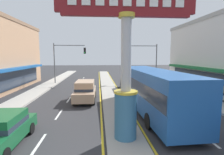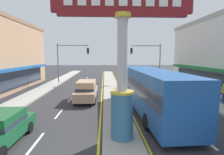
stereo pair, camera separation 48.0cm
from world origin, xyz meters
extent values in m
cube|color=#A39E93|center=(0.00, 18.00, 0.07)|extent=(1.98, 52.00, 0.14)
cube|color=#ADA89E|center=(-8.70, 16.00, 0.09)|extent=(2.22, 60.00, 0.18)
cube|color=#ADA89E|center=(8.70, 16.00, 0.09)|extent=(2.22, 60.00, 0.18)
cube|color=silver|center=(-4.29, 4.80, 0.00)|extent=(0.14, 2.20, 0.01)
cube|color=silver|center=(-4.29, 9.20, 0.00)|extent=(0.14, 2.20, 0.01)
cube|color=silver|center=(-4.29, 13.60, 0.00)|extent=(0.14, 2.20, 0.01)
cube|color=silver|center=(-4.29, 18.00, 0.00)|extent=(0.14, 2.20, 0.01)
cube|color=silver|center=(-4.29, 22.40, 0.00)|extent=(0.14, 2.20, 0.01)
cube|color=silver|center=(-4.29, 26.80, 0.00)|extent=(0.14, 2.20, 0.01)
cube|color=silver|center=(-4.29, 31.20, 0.00)|extent=(0.14, 2.20, 0.01)
cube|color=silver|center=(4.29, 4.80, 0.00)|extent=(0.14, 2.20, 0.01)
cube|color=silver|center=(4.29, 9.20, 0.00)|extent=(0.14, 2.20, 0.01)
cube|color=silver|center=(4.29, 13.60, 0.00)|extent=(0.14, 2.20, 0.01)
cube|color=silver|center=(4.29, 18.00, 0.00)|extent=(0.14, 2.20, 0.01)
cube|color=silver|center=(4.29, 22.40, 0.00)|extent=(0.14, 2.20, 0.01)
cube|color=silver|center=(4.29, 26.80, 0.00)|extent=(0.14, 2.20, 0.01)
cube|color=silver|center=(4.29, 31.20, 0.00)|extent=(0.14, 2.20, 0.01)
cube|color=yellow|center=(-1.17, 18.00, 0.00)|extent=(0.12, 52.00, 0.01)
cube|color=yellow|center=(1.17, 18.00, 0.00)|extent=(0.12, 52.00, 0.01)
cylinder|color=#33668C|center=(0.00, 4.88, 1.30)|extent=(1.12, 1.12, 2.31)
cylinder|color=gold|center=(0.00, 4.88, 2.51)|extent=(1.18, 1.18, 0.12)
cylinder|color=#B7B7BC|center=(0.00, 4.88, 4.37)|extent=(0.50, 0.50, 3.82)
cylinder|color=gold|center=(0.00, 4.88, 6.18)|extent=(0.81, 0.81, 0.20)
cube|color=maroon|center=(0.00, 4.88, 6.20)|extent=(6.07, 0.29, 0.16)
cube|color=white|center=(2.49, 4.73, 6.91)|extent=(0.40, 0.06, 0.69)
cube|color=#195193|center=(-11.00, 15.01, 2.80)|extent=(0.90, 21.82, 0.30)
cube|color=#283342|center=(-11.41, 15.01, 1.50)|extent=(0.08, 21.05, 2.00)
cube|color=#1E7038|center=(10.36, 13.17, 2.87)|extent=(0.90, 20.72, 0.30)
cube|color=#283342|center=(10.77, 13.17, 1.50)|extent=(0.08, 19.99, 2.00)
cylinder|color=slate|center=(-7.99, 23.63, 3.10)|extent=(0.16, 0.16, 6.20)
cylinder|color=slate|center=(-5.68, 23.63, 5.90)|extent=(4.62, 0.12, 0.12)
cube|color=black|center=(-3.37, 23.47, 5.09)|extent=(0.32, 0.24, 0.92)
sphere|color=black|center=(-3.37, 23.33, 5.39)|extent=(0.17, 0.17, 0.17)
sphere|color=black|center=(-3.37, 23.33, 5.09)|extent=(0.17, 0.17, 0.17)
sphere|color=#19D83F|center=(-3.37, 23.33, 4.79)|extent=(0.17, 0.17, 0.17)
cylinder|color=slate|center=(7.99, 24.04, 3.10)|extent=(0.16, 0.16, 6.20)
cylinder|color=slate|center=(5.68, 24.04, 5.90)|extent=(4.62, 0.12, 0.12)
cube|color=black|center=(3.37, 23.88, 5.09)|extent=(0.32, 0.24, 0.92)
sphere|color=black|center=(3.37, 23.74, 5.39)|extent=(0.17, 0.17, 0.17)
sphere|color=black|center=(3.37, 23.74, 5.09)|extent=(0.17, 0.17, 0.17)
sphere|color=#19D83F|center=(3.37, 23.74, 4.79)|extent=(0.17, 0.17, 0.17)
cube|color=#14562D|center=(-5.94, 4.69, 0.60)|extent=(1.82, 4.32, 0.66)
cube|color=#14562D|center=(-5.94, 4.87, 1.23)|extent=(1.58, 2.17, 0.60)
cube|color=#283342|center=(-5.94, 4.87, 1.05)|extent=(1.61, 2.19, 0.24)
cylinder|color=black|center=(-5.11, 6.02, 0.31)|extent=(0.23, 0.62, 0.62)
cylinder|color=black|center=(-6.73, 6.04, 0.31)|extent=(0.23, 0.62, 0.62)
cube|color=black|center=(2.64, 18.43, 0.70)|extent=(1.91, 4.60, 0.80)
cube|color=black|center=(2.64, 18.25, 1.50)|extent=(1.68, 2.85, 0.80)
cube|color=#283342|center=(2.64, 18.25, 1.22)|extent=(1.71, 2.88, 0.24)
cylinder|color=black|center=(1.77, 19.86, 0.34)|extent=(0.22, 0.68, 0.68)
cylinder|color=black|center=(3.51, 19.85, 0.34)|extent=(0.22, 0.68, 0.68)
cylinder|color=black|center=(1.76, 17.00, 0.34)|extent=(0.22, 0.68, 0.68)
cylinder|color=black|center=(3.51, 17.00, 0.34)|extent=(0.22, 0.68, 0.68)
cube|color=tan|center=(-2.64, 13.06, 0.70)|extent=(1.97, 4.63, 0.80)
cube|color=tan|center=(-2.64, 13.24, 1.50)|extent=(1.72, 2.88, 0.80)
cube|color=#283342|center=(-2.64, 13.24, 1.22)|extent=(1.75, 2.91, 0.24)
cylinder|color=black|center=(-1.79, 11.62, 0.34)|extent=(0.23, 0.68, 0.68)
cylinder|color=black|center=(-3.53, 11.65, 0.34)|extent=(0.23, 0.68, 0.68)
cylinder|color=black|center=(-1.74, 14.47, 0.34)|extent=(0.23, 0.68, 0.68)
cylinder|color=black|center=(-3.49, 14.50, 0.34)|extent=(0.23, 0.68, 0.68)
cube|color=#1E5199|center=(2.64, 9.11, 1.81)|extent=(2.92, 11.29, 2.90)
cube|color=#283342|center=(2.64, 9.11, 2.11)|extent=(2.93, 11.06, 0.90)
cube|color=#283342|center=(2.43, 14.66, 2.06)|extent=(2.30, 0.17, 1.40)
cube|color=black|center=(2.43, 14.66, 3.06)|extent=(1.75, 0.15, 0.30)
cylinder|color=black|center=(1.36, 12.53, 0.48)|extent=(0.32, 0.97, 0.96)
cylinder|color=black|center=(3.66, 12.62, 0.48)|extent=(0.32, 0.97, 0.96)
cylinder|color=black|center=(1.60, 6.15, 0.48)|extent=(0.32, 0.97, 0.96)
cylinder|color=black|center=(3.90, 6.24, 0.48)|extent=(0.32, 0.97, 0.96)
cylinder|color=#2D4C8C|center=(9.42, 10.89, 0.63)|extent=(0.14, 0.14, 0.89)
cylinder|color=#2D4C8C|center=(9.56, 10.89, 0.63)|extent=(0.14, 0.14, 0.89)
cube|color=gold|center=(9.49, 10.89, 1.37)|extent=(0.46, 0.38, 0.59)
sphere|color=beige|center=(9.49, 10.89, 1.77)|extent=(0.22, 0.22, 0.22)
camera|label=1|loc=(-1.35, -3.55, 4.28)|focal=28.02mm
camera|label=2|loc=(-0.87, -3.58, 4.28)|focal=28.02mm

